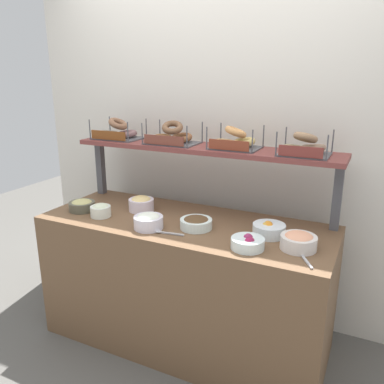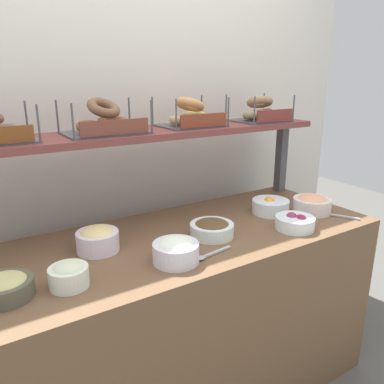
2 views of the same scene
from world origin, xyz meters
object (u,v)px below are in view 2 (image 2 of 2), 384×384
object	(u,v)px
bowl_scallion_spread	(69,275)
bagel_basket_sesame	(190,116)
bowl_cream_cheese	(176,250)
serving_spoon_near_plate	(208,255)
bowl_lox_spread	(312,204)
bowl_fruit_salad	(270,206)
bowl_chocolate_spread	(212,228)
bagel_basket_everything	(259,112)
bowl_hummus	(5,287)
bagel_basket_cinnamon_raisin	(104,122)
bowl_beet_salad	(295,222)
serving_spoon_by_edge	(334,215)
bowl_egg_salad	(98,239)

from	to	relation	value
bowl_scallion_spread	bagel_basket_sesame	world-z (taller)	bagel_basket_sesame
bowl_cream_cheese	serving_spoon_near_plate	bearing A→B (deg)	-13.99
bowl_lox_spread	bowl_fruit_salad	distance (m)	0.21
bowl_chocolate_spread	bowl_cream_cheese	bearing A→B (deg)	-153.86
bowl_cream_cheese	bagel_basket_sesame	bearing A→B (deg)	52.47
bowl_cream_cheese	bagel_basket_everything	bearing A→B (deg)	29.52
bagel_basket_sesame	bowl_hummus	bearing A→B (deg)	-157.36
bowl_chocolate_spread	bagel_basket_cinnamon_raisin	world-z (taller)	bagel_basket_cinnamon_raisin
bowl_hummus	bagel_basket_cinnamon_raisin	bearing A→B (deg)	37.22
bowl_beet_salad	serving_spoon_by_edge	size ratio (longest dim) A/B	1.12
bowl_beet_salad	bagel_basket_sesame	world-z (taller)	bagel_basket_sesame
bowl_fruit_salad	bagel_basket_everything	distance (m)	0.52
bowl_chocolate_spread	serving_spoon_by_edge	bearing A→B (deg)	-11.10
bowl_lox_spread	serving_spoon_near_plate	distance (m)	0.74
bowl_beet_salad	bowl_fruit_salad	xyz separation A→B (m)	(0.05, 0.22, 0.01)
serving_spoon_by_edge	bagel_basket_everything	distance (m)	0.66
bowl_lox_spread	bagel_basket_sesame	xyz separation A→B (m)	(-0.50, 0.37, 0.43)
bowl_lox_spread	bowl_chocolate_spread	bearing A→B (deg)	177.46
serving_spoon_by_edge	bagel_basket_everything	xyz separation A→B (m)	(-0.12, 0.45, 0.47)
bagel_basket_cinnamon_raisin	bowl_fruit_salad	bearing A→B (deg)	-18.31
bowl_beet_salad	bowl_fruit_salad	bearing A→B (deg)	76.44
bowl_beet_salad	bowl_hummus	xyz separation A→B (m)	(-1.19, 0.09, 0.00)
bowl_beet_salad	bowl_fruit_salad	size ratio (longest dim) A/B	0.96
bowl_egg_salad	bagel_basket_everything	xyz separation A→B (m)	(1.00, 0.19, 0.43)
bowl_fruit_salad	serving_spoon_near_plate	xyz separation A→B (m)	(-0.55, -0.23, -0.03)
bagel_basket_cinnamon_raisin	bagel_basket_sesame	bearing A→B (deg)	1.93
serving_spoon_near_plate	bagel_basket_sesame	bearing A→B (deg)	64.76
bowl_hummus	bowl_scallion_spread	bearing A→B (deg)	-11.62
bowl_scallion_spread	bagel_basket_cinnamon_raisin	bearing A→B (deg)	53.53
bowl_hummus	bagel_basket_sesame	bearing A→B (deg)	22.64
bowl_hummus	bowl_fruit_salad	bearing A→B (deg)	5.72
bagel_basket_everything	bagel_basket_cinnamon_raisin	bearing A→B (deg)	179.61
serving_spoon_near_plate	bowl_beet_salad	bearing A→B (deg)	2.00
bowl_cream_cheese	bagel_basket_sesame	world-z (taller)	bagel_basket_sesame
bowl_beet_salad	bagel_basket_sesame	distance (m)	0.70
bowl_fruit_salad	bowl_hummus	size ratio (longest dim) A/B	1.08
bowl_beet_salad	serving_spoon_by_edge	bearing A→B (deg)	1.96
bowl_lox_spread	bowl_hummus	size ratio (longest dim) A/B	1.10
bowl_cream_cheese	bowl_hummus	size ratio (longest dim) A/B	1.01
bowl_cream_cheese	bagel_basket_cinnamon_raisin	xyz separation A→B (m)	(-0.08, 0.45, 0.43)
bowl_chocolate_spread	bagel_basket_sesame	world-z (taller)	bagel_basket_sesame
bowl_egg_salad	bowl_hummus	size ratio (longest dim) A/B	0.97
serving_spoon_by_edge	bagel_basket_everything	world-z (taller)	bagel_basket_everything
bowl_scallion_spread	bagel_basket_cinnamon_raisin	distance (m)	0.67
bowl_chocolate_spread	bowl_cream_cheese	xyz separation A→B (m)	(-0.25, -0.12, 0.01)
bowl_chocolate_spread	bowl_beet_salad	bearing A→B (deg)	-20.63
bowl_fruit_salad	bagel_basket_cinnamon_raisin	size ratio (longest dim) A/B	0.55
bowl_fruit_salad	bowl_egg_salad	distance (m)	0.88
bagel_basket_sesame	bagel_basket_everything	world-z (taller)	bagel_basket_sesame
bagel_basket_cinnamon_raisin	bowl_scallion_spread	bearing A→B (deg)	-126.47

